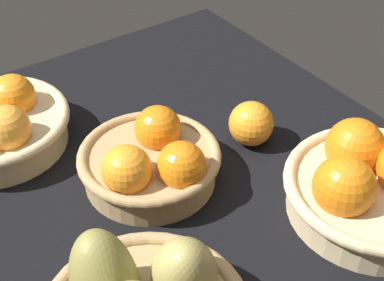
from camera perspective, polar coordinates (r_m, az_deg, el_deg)
The scene contains 4 objects.
market_tray at distance 87.24cm, azimuth -1.29°, elevation -4.11°, with size 84.00×72.00×3.00cm, color black.
basket_center at distance 82.79cm, azimuth -4.03°, elevation -2.05°, with size 20.74×20.74×9.63cm.
basket_near_left at distance 81.88cm, azimuth 17.39°, elevation -4.25°, with size 24.95×24.95×11.26cm.
loose_orange_front_gap at distance 90.20cm, azimuth 6.04°, elevation 1.53°, with size 7.10×7.10×7.10cm, color orange.
Camera 1 is at (-53.24, 35.07, 61.05)cm, focal length 54.00 mm.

